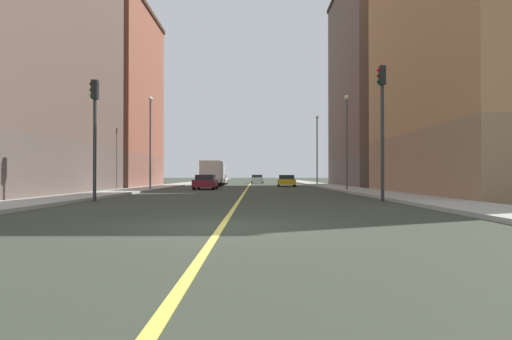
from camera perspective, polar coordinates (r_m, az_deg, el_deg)
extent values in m
plane|color=#32382C|center=(10.90, -4.46, -7.24)|extent=(400.00, 400.00, 0.00)
cube|color=#9E9B93|center=(60.33, 7.47, -1.77)|extent=(3.01, 168.00, 0.15)
cube|color=#9E9B93|center=(60.57, -9.16, -1.76)|extent=(3.01, 168.00, 0.15)
cube|color=#E5D14C|center=(59.82, -0.86, -1.85)|extent=(0.16, 154.00, 0.01)
cube|color=#8F6B4F|center=(31.48, 27.43, 0.68)|extent=(10.24, 18.52, 3.89)
cube|color=brown|center=(51.41, 16.35, -0.29)|extent=(10.24, 17.54, 3.11)
cube|color=brown|center=(52.68, 16.31, 11.97)|extent=(10.24, 17.54, 19.26)
cube|color=brown|center=(48.87, -19.41, -0.12)|extent=(10.24, 14.78, 3.36)
cube|color=#93513D|center=(49.79, -19.37, 10.41)|extent=(10.24, 14.78, 14.83)
cube|color=#42241B|center=(51.79, -19.34, 18.71)|extent=(10.54, 15.08, 0.40)
cylinder|color=#2D2D2D|center=(22.09, 15.74, 3.32)|extent=(0.16, 0.16, 5.55)
cube|color=black|center=(22.54, 15.71, 11.53)|extent=(0.28, 0.32, 0.90)
sphere|color=red|center=(22.56, 15.31, 12.22)|extent=(0.20, 0.20, 0.20)
sphere|color=#352204|center=(22.50, 15.31, 11.52)|extent=(0.20, 0.20, 0.20)
sphere|color=black|center=(22.44, 15.32, 10.82)|extent=(0.20, 0.20, 0.20)
cylinder|color=#2D2D2D|center=(22.58, -19.93, 2.39)|extent=(0.16, 0.16, 4.87)
cube|color=black|center=(22.91, -19.90, 9.61)|extent=(0.28, 0.32, 0.90)
sphere|color=#320404|center=(23.01, -20.28, 10.25)|extent=(0.20, 0.20, 0.20)
sphere|color=#352204|center=(22.96, -20.28, 9.57)|extent=(0.20, 0.20, 0.20)
sphere|color=green|center=(22.91, -20.28, 8.88)|extent=(0.20, 0.20, 0.20)
cylinder|color=#4C4C51|center=(35.21, 11.43, 3.22)|extent=(0.14, 0.14, 6.95)
sphere|color=#EAEACC|center=(35.64, 11.42, 9.05)|extent=(0.36, 0.36, 0.36)
cylinder|color=#4C4C51|center=(37.66, -13.39, 3.17)|extent=(0.14, 0.14, 7.21)
sphere|color=#EAEACC|center=(38.09, -13.37, 8.82)|extent=(0.36, 0.36, 0.36)
cylinder|color=#4C4C51|center=(51.76, 7.72, 2.34)|extent=(0.14, 0.14, 7.61)
sphere|color=#EAEACC|center=(52.12, 7.71, 6.69)|extent=(0.36, 0.36, 0.36)
cube|color=maroon|center=(39.77, -6.47, -1.69)|extent=(1.87, 4.61, 0.62)
cube|color=black|center=(39.68, -6.49, -0.92)|extent=(1.62, 2.02, 0.44)
cylinder|color=black|center=(41.30, -7.38, -1.94)|extent=(0.23, 0.64, 0.64)
cylinder|color=black|center=(41.10, -5.08, -1.95)|extent=(0.23, 0.64, 0.64)
cylinder|color=black|center=(38.48, -7.96, -2.04)|extent=(0.23, 0.64, 0.64)
cylinder|color=black|center=(38.27, -5.49, -2.05)|extent=(0.23, 0.64, 0.64)
cube|color=white|center=(59.87, -4.67, -1.33)|extent=(1.77, 4.60, 0.64)
cube|color=black|center=(59.79, -4.68, -0.82)|extent=(1.56, 2.20, 0.42)
cylinder|color=black|center=(61.36, -5.31, -1.52)|extent=(0.22, 0.64, 0.64)
cylinder|color=black|center=(61.23, -3.81, -1.53)|extent=(0.22, 0.64, 0.64)
cylinder|color=black|center=(58.53, -5.57, -1.56)|extent=(0.22, 0.64, 0.64)
cylinder|color=black|center=(58.39, -4.00, -1.57)|extent=(0.22, 0.64, 0.64)
cube|color=gold|center=(49.66, 3.85, -1.51)|extent=(2.06, 4.07, 0.58)
cube|color=black|center=(49.77, 3.84, -0.90)|extent=(1.74, 1.81, 0.47)
cylinder|color=black|center=(50.89, 2.83, -1.70)|extent=(0.25, 0.65, 0.64)
cylinder|color=black|center=(50.94, 4.79, -1.70)|extent=(0.25, 0.65, 0.64)
cylinder|color=black|center=(48.41, 2.86, -1.76)|extent=(0.25, 0.65, 0.64)
cylinder|color=black|center=(48.46, 4.91, -1.75)|extent=(0.25, 0.65, 0.64)
cube|color=silver|center=(69.75, 0.08, -1.23)|extent=(1.88, 4.32, 0.67)
cube|color=black|center=(69.92, 0.08, -0.78)|extent=(1.64, 1.87, 0.41)
cylinder|color=black|center=(71.10, -0.59, -1.41)|extent=(0.22, 0.64, 0.64)
cylinder|color=black|center=(71.09, 0.77, -1.41)|extent=(0.22, 0.64, 0.64)
cylinder|color=black|center=(68.43, -0.63, -1.44)|extent=(0.22, 0.64, 0.64)
cylinder|color=black|center=(68.42, 0.78, -1.44)|extent=(0.22, 0.64, 0.64)
cube|color=beige|center=(53.89, -5.31, -0.52)|extent=(2.20, 2.06, 2.05)
cube|color=silver|center=(50.01, -5.72, -0.22)|extent=(2.20, 4.86, 2.36)
cylinder|color=black|center=(53.63, -6.41, -1.51)|extent=(0.30, 0.90, 0.90)
cylinder|color=black|center=(53.45, -4.28, -1.51)|extent=(0.30, 0.90, 0.90)
cylinder|color=black|center=(49.10, -7.00, -1.59)|extent=(0.30, 0.90, 0.90)
cylinder|color=black|center=(48.90, -4.67, -1.59)|extent=(0.30, 0.90, 0.90)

